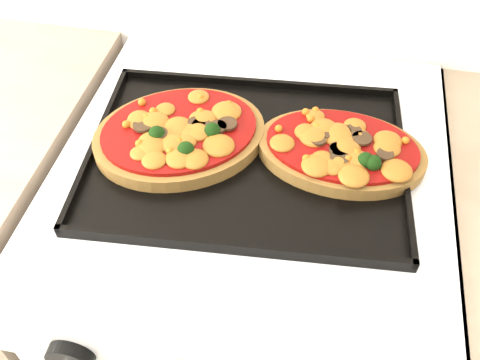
% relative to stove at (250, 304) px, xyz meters
% --- Properties ---
extents(stove, '(0.60, 0.60, 0.91)m').
position_rel_stove_xyz_m(stove, '(0.00, 0.00, 0.00)').
color(stove, silver).
rests_on(stove, floor).
extents(knob_left, '(0.06, 0.02, 0.06)m').
position_rel_stove_xyz_m(knob_left, '(-0.17, -0.33, 0.40)').
color(knob_left, black).
rests_on(knob_left, control_panel).
extents(baking_tray, '(0.50, 0.38, 0.02)m').
position_rel_stove_xyz_m(baking_tray, '(-0.01, -0.01, 0.47)').
color(baking_tray, black).
rests_on(baking_tray, stove).
extents(pizza_left, '(0.33, 0.30, 0.04)m').
position_rel_stove_xyz_m(pizza_left, '(-0.12, 0.00, 0.48)').
color(pizza_left, olive).
rests_on(pizza_left, baking_tray).
extents(pizza_right, '(0.26, 0.18, 0.04)m').
position_rel_stove_xyz_m(pizza_right, '(0.13, 0.01, 0.48)').
color(pizza_right, olive).
rests_on(pizza_right, baking_tray).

